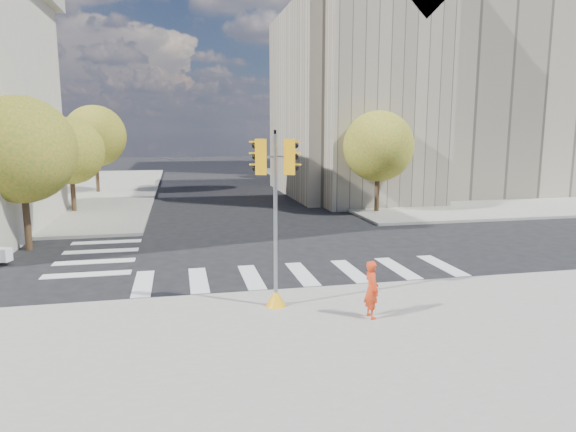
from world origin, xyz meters
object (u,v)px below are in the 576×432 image
at_px(lamp_near, 363,136).
at_px(lamp_far, 310,135).
at_px(photographer, 372,289).
at_px(traffic_signal, 276,233).

bearing_deg(lamp_near, lamp_far, 90.00).
xyz_separation_m(lamp_near, photographer, (-7.43, -20.88, -3.67)).
bearing_deg(lamp_near, traffic_signal, -116.48).
relative_size(lamp_far, photographer, 5.31).
relative_size(lamp_near, traffic_signal, 1.67).
bearing_deg(lamp_far, photographer, -102.03).
bearing_deg(photographer, lamp_far, -16.61).
bearing_deg(lamp_far, lamp_near, -90.00).
distance_m(lamp_near, traffic_signal, 21.90).
distance_m(lamp_near, lamp_far, 14.00).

